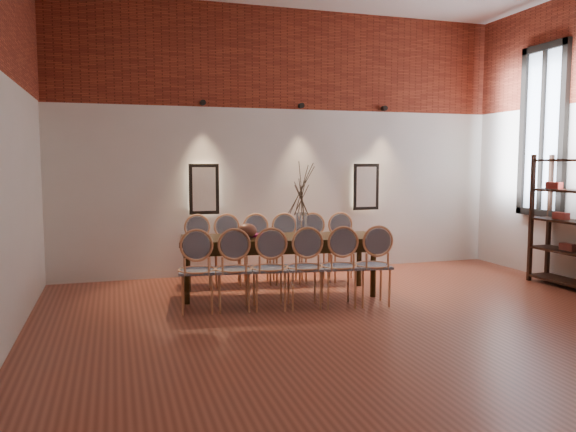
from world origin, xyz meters
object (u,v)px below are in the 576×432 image
object	(u,v)px
chair_near_b	(233,270)
chair_near_c	(269,269)
chair_far_b	(228,251)
dining_table	(279,265)
chair_far_d	(287,250)
chair_near_f	(372,265)
chair_far_a	(197,252)
chair_far_c	(257,250)
shelving_rack	(566,221)
chair_near_e	(339,266)
bowl	(247,231)
chair_far_f	(344,248)
chair_far_e	(315,249)
book	(253,235)
chair_near_a	(197,271)
chair_near_d	(304,268)
vase	(301,224)

from	to	relation	value
chair_near_b	chair_near_c	bearing A→B (deg)	0.00
chair_near_c	chair_far_b	bearing A→B (deg)	106.92
dining_table	chair_far_d	xyz separation A→B (m)	(0.30, 0.64, 0.09)
chair_near_f	chair_far_b	distance (m)	2.13
dining_table	chair_near_f	size ratio (longest dim) A/B	2.63
chair_far_a	dining_table	bearing A→B (deg)	146.68
chair_far_c	shelving_rack	world-z (taller)	shelving_rack
chair_near_e	bowl	world-z (taller)	chair_near_e
chair_far_b	chair_far_f	xyz separation A→B (m)	(1.63, -0.24, 0.00)
chair_far_e	book	distance (m)	1.16
chair_near_c	shelving_rack	size ratio (longest dim) A/B	0.52
chair_far_e	dining_table	bearing A→B (deg)	47.61
chair_far_d	chair_far_f	bearing A→B (deg)	-180.00
chair_far_f	chair_near_c	bearing A→B (deg)	47.61
chair_near_a	chair_near_d	xyz separation A→B (m)	(1.22, -0.18, 0.00)
chair_near_a	chair_far_d	xyz separation A→B (m)	(1.42, 1.16, 0.00)
chair_near_a	chair_far_e	size ratio (longest dim) A/B	1.00
chair_far_a	chair_far_d	bearing A→B (deg)	180.00
chair_near_c	chair_near_f	bearing A→B (deg)	-0.00
chair_near_b	chair_near_e	bearing A→B (deg)	0.00
chair_near_d	chair_far_d	xyz separation A→B (m)	(0.20, 1.34, 0.00)
chair_far_a	chair_far_b	size ratio (longest dim) A/B	1.00
chair_near_a	chair_far_b	world-z (taller)	same
chair_near_e	bowl	bearing A→B (deg)	148.46
chair_near_e	book	distance (m)	1.23
chair_far_f	chair_near_b	bearing A→B (deg)	39.41
chair_near_a	chair_near_f	world-z (taller)	same
bowl	shelving_rack	size ratio (longest dim) A/B	0.13
chair_near_d	chair_far_a	distance (m)	1.84
chair_near_a	chair_far_f	world-z (taller)	same
chair_near_e	bowl	xyz separation A→B (m)	(-0.92, 0.77, 0.37)
chair_far_d	vase	size ratio (longest dim) A/B	3.13
shelving_rack	chair_near_f	bearing A→B (deg)	-179.94
chair_near_f	vase	distance (m)	1.09
chair_far_b	chair_near_f	bearing A→B (deg)	140.59
chair_near_b	book	world-z (taller)	chair_near_b
chair_near_f	chair_far_e	distance (m)	1.42
chair_far_c	bowl	distance (m)	0.84
chair_far_d	book	world-z (taller)	chair_far_d
chair_near_b	chair_far_f	bearing A→B (deg)	39.41
bowl	chair_near_f	bearing A→B (deg)	-32.00
dining_table	chair_far_a	xyz separation A→B (m)	(-0.92, 0.82, 0.09)
chair_near_d	vase	xyz separation A→B (m)	(0.19, 0.66, 0.43)
chair_far_f	vase	world-z (taller)	vase
chair_near_e	book	size ratio (longest dim) A/B	3.62
chair_far_c	vase	xyz separation A→B (m)	(0.40, -0.74, 0.43)
chair_near_e	dining_table	bearing A→B (deg)	132.39
dining_table	chair_far_b	bearing A→B (deg)	132.39
chair_near_c	chair_far_e	size ratio (longest dim) A/B	1.00
chair_near_c	chair_near_e	world-z (taller)	same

